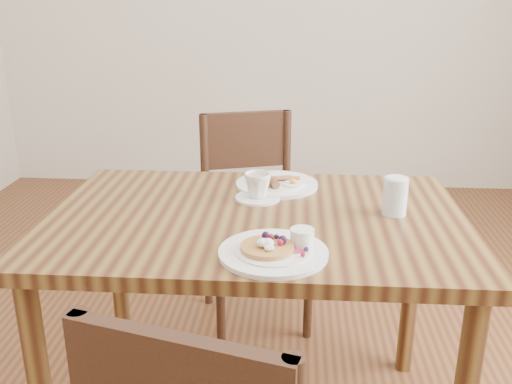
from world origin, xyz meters
TOP-DOWN VIEW (x-y plane):
  - dining_table at (0.00, 0.00)m, footprint 1.20×0.80m
  - chair_far at (-0.07, 0.70)m, footprint 0.52×0.52m
  - pancake_plate at (0.07, -0.26)m, footprint 0.27×0.27m
  - breakfast_plate at (0.05, 0.26)m, footprint 0.27×0.27m
  - teacup_saucer at (-0.00, 0.13)m, footprint 0.14×0.14m
  - water_glass at (0.40, 0.04)m, footprint 0.07×0.07m

SIDE VIEW (x-z plane):
  - chair_far at x=-0.07m, z-range 0.05..0.93m
  - dining_table at x=0.00m, z-range 0.28..1.03m
  - breakfast_plate at x=0.05m, z-range 0.74..0.78m
  - pancake_plate at x=0.07m, z-range 0.74..0.79m
  - teacup_saucer at x=0.00m, z-range 0.75..0.83m
  - water_glass at x=0.40m, z-range 0.75..0.86m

